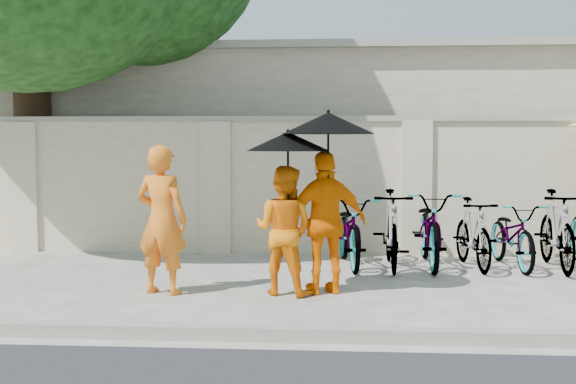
{
  "coord_description": "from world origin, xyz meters",
  "views": [
    {
      "loc": [
        0.85,
        -7.73,
        1.7
      ],
      "look_at": [
        0.25,
        0.78,
        1.1
      ],
      "focal_mm": 45.0,
      "sensor_mm": 36.0,
      "label": 1
    }
  ],
  "objects": [
    {
      "name": "ground",
      "position": [
        0.0,
        0.0,
        0.0
      ],
      "size": [
        80.0,
        80.0,
        0.0
      ],
      "primitive_type": "plane",
      "color": "beige"
    },
    {
      "name": "kerb",
      "position": [
        0.0,
        -1.7,
        0.06
      ],
      "size": [
        40.0,
        0.16,
        0.12
      ],
      "primitive_type": "cube",
      "color": "gray",
      "rests_on": "ground"
    },
    {
      "name": "compound_wall",
      "position": [
        1.0,
        3.2,
        1.0
      ],
      "size": [
        20.0,
        0.3,
        2.0
      ],
      "primitive_type": "cube",
      "color": "beige",
      "rests_on": "ground"
    },
    {
      "name": "building_behind",
      "position": [
        2.0,
        7.0,
        1.6
      ],
      "size": [
        14.0,
        6.0,
        3.2
      ],
      "primitive_type": "cube",
      "color": "beige",
      "rests_on": "ground"
    },
    {
      "name": "monk_left",
      "position": [
        -1.11,
        0.11,
        0.83
      ],
      "size": [
        0.69,
        0.55,
        1.66
      ],
      "primitive_type": "imported",
      "rotation": [
        0.0,
        0.0,
        2.87
      ],
      "color": "orange",
      "rests_on": "ground"
    },
    {
      "name": "monk_center",
      "position": [
        0.25,
        0.19,
        0.72
      ],
      "size": [
        0.84,
        0.74,
        1.43
      ],
      "primitive_type": "imported",
      "rotation": [
        0.0,
        0.0,
        2.81
      ],
      "color": "orange",
      "rests_on": "ground"
    },
    {
      "name": "parasol_center",
      "position": [
        0.3,
        0.11,
        1.7
      ],
      "size": [
        0.92,
        0.92,
        0.99
      ],
      "color": "black",
      "rests_on": "ground"
    },
    {
      "name": "monk_right",
      "position": [
        0.71,
        0.25,
        0.8
      ],
      "size": [
        1.01,
        0.7,
        1.6
      ],
      "primitive_type": "imported",
      "rotation": [
        0.0,
        0.0,
        3.5
      ],
      "color": "orange",
      "rests_on": "ground"
    },
    {
      "name": "parasol_right",
      "position": [
        0.73,
        0.17,
        1.9
      ],
      "size": [
        1.02,
        1.02,
        1.11
      ],
      "color": "black",
      "rests_on": "ground"
    },
    {
      "name": "bike_0",
      "position": [
        1.01,
        2.04,
        0.48
      ],
      "size": [
        0.84,
        1.9,
        0.96
      ],
      "primitive_type": "imported",
      "rotation": [
        0.0,
        0.0,
        0.11
      ],
      "color": "gray",
      "rests_on": "ground"
    },
    {
      "name": "bike_1",
      "position": [
        1.55,
        1.88,
        0.53
      ],
      "size": [
        0.51,
        1.76,
        1.05
      ],
      "primitive_type": "imported",
      "rotation": [
        0.0,
        0.0,
        -0.01
      ],
      "color": "gray",
      "rests_on": "ground"
    },
    {
      "name": "bike_2",
      "position": [
        2.1,
        2.1,
        0.52
      ],
      "size": [
        0.73,
        1.98,
        1.04
      ],
      "primitive_type": "imported",
      "rotation": [
        0.0,
        0.0,
        -0.02
      ],
      "color": "gray",
      "rests_on": "ground"
    },
    {
      "name": "bike_3",
      "position": [
        2.64,
        1.98,
        0.47
      ],
      "size": [
        0.61,
        1.61,
        0.95
      ],
      "primitive_type": "imported",
      "rotation": [
        0.0,
        0.0,
        0.11
      ],
      "color": "gray",
      "rests_on": "ground"
    },
    {
      "name": "bike_4",
      "position": [
        3.19,
        2.08,
        0.44
      ],
      "size": [
        0.75,
        1.73,
        0.88
      ],
      "primitive_type": "imported",
      "rotation": [
        0.0,
        0.0,
        0.1
      ],
      "color": "gray",
      "rests_on": "ground"
    },
    {
      "name": "bike_5",
      "position": [
        3.73,
        1.97,
        0.53
      ],
      "size": [
        0.57,
        1.78,
        1.06
      ],
      "primitive_type": "imported",
      "rotation": [
        0.0,
        0.0,
        -0.04
      ],
      "color": "gray",
      "rests_on": "ground"
    }
  ]
}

